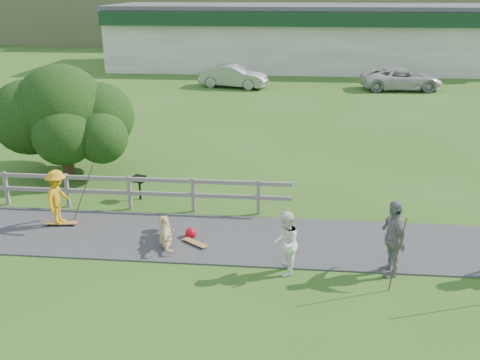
{
  "coord_description": "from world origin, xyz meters",
  "views": [
    {
      "loc": [
        2.91,
        -11.68,
        6.59
      ],
      "look_at": [
        1.57,
        2.0,
        1.57
      ],
      "focal_mm": 40.0,
      "sensor_mm": 36.0,
      "label": 1
    }
  ],
  "objects_px": {
    "skater_fallen": "(166,232)",
    "car_white": "(401,79)",
    "spectator_b": "(393,238)",
    "car_silver": "(233,76)",
    "bbq": "(140,188)",
    "spectator_a": "(285,244)",
    "skater_rider": "(58,200)",
    "tree": "(64,130)"
  },
  "relations": [
    {
      "from": "skater_fallen",
      "to": "car_white",
      "type": "xyz_separation_m",
      "value": [
        10.47,
        23.75,
        0.41
      ]
    },
    {
      "from": "skater_fallen",
      "to": "spectator_b",
      "type": "distance_m",
      "value": 5.89
    },
    {
      "from": "car_silver",
      "to": "bbq",
      "type": "distance_m",
      "value": 20.57
    },
    {
      "from": "spectator_a",
      "to": "car_white",
      "type": "xyz_separation_m",
      "value": [
        7.25,
        25.08,
        -0.07
      ]
    },
    {
      "from": "skater_rider",
      "to": "spectator_a",
      "type": "bearing_deg",
      "value": -106.47
    },
    {
      "from": "tree",
      "to": "bbq",
      "type": "distance_m",
      "value": 4.23
    },
    {
      "from": "skater_rider",
      "to": "tree",
      "type": "relative_size",
      "value": 0.31
    },
    {
      "from": "car_white",
      "to": "bbq",
      "type": "bearing_deg",
      "value": 145.72
    },
    {
      "from": "skater_fallen",
      "to": "car_silver",
      "type": "relative_size",
      "value": 0.38
    },
    {
      "from": "skater_rider",
      "to": "bbq",
      "type": "height_order",
      "value": "skater_rider"
    },
    {
      "from": "spectator_b",
      "to": "car_white",
      "type": "distance_m",
      "value": 25.29
    },
    {
      "from": "spectator_b",
      "to": "spectator_a",
      "type": "bearing_deg",
      "value": -98.6
    },
    {
      "from": "spectator_a",
      "to": "bbq",
      "type": "bearing_deg",
      "value": -128.99
    },
    {
      "from": "skater_rider",
      "to": "car_silver",
      "type": "relative_size",
      "value": 0.35
    },
    {
      "from": "bbq",
      "to": "tree",
      "type": "bearing_deg",
      "value": 162.4
    },
    {
      "from": "skater_fallen",
      "to": "tree",
      "type": "relative_size",
      "value": 0.34
    },
    {
      "from": "tree",
      "to": "car_silver",
      "type": "bearing_deg",
      "value": 77.22
    },
    {
      "from": "tree",
      "to": "spectator_b",
      "type": "bearing_deg",
      "value": -30.76
    },
    {
      "from": "car_silver",
      "to": "bbq",
      "type": "bearing_deg",
      "value": -168.86
    },
    {
      "from": "car_silver",
      "to": "skater_fallen",
      "type": "bearing_deg",
      "value": -164.76
    },
    {
      "from": "spectator_a",
      "to": "car_white",
      "type": "height_order",
      "value": "spectator_a"
    },
    {
      "from": "car_silver",
      "to": "tree",
      "type": "relative_size",
      "value": 0.9
    },
    {
      "from": "skater_fallen",
      "to": "car_silver",
      "type": "xyz_separation_m",
      "value": [
        -0.76,
        23.55,
        0.44
      ]
    },
    {
      "from": "spectator_a",
      "to": "bbq",
      "type": "distance_m",
      "value": 6.46
    },
    {
      "from": "spectator_a",
      "to": "tree",
      "type": "relative_size",
      "value": 0.31
    },
    {
      "from": "skater_fallen",
      "to": "skater_rider",
      "type": "bearing_deg",
      "value": 151.07
    },
    {
      "from": "spectator_a",
      "to": "tree",
      "type": "bearing_deg",
      "value": -125.86
    },
    {
      "from": "car_white",
      "to": "bbq",
      "type": "relative_size",
      "value": 6.49
    },
    {
      "from": "skater_rider",
      "to": "bbq",
      "type": "distance_m",
      "value": 2.87
    },
    {
      "from": "spectator_b",
      "to": "car_silver",
      "type": "distance_m",
      "value": 25.5
    },
    {
      "from": "spectator_a",
      "to": "tree",
      "type": "xyz_separation_m",
      "value": [
        -8.13,
        6.58,
        0.86
      ]
    },
    {
      "from": "spectator_b",
      "to": "tree",
      "type": "distance_m",
      "value": 12.43
    },
    {
      "from": "car_white",
      "to": "spectator_b",
      "type": "bearing_deg",
      "value": 165.09
    },
    {
      "from": "skater_fallen",
      "to": "tree",
      "type": "height_order",
      "value": "tree"
    },
    {
      "from": "tree",
      "to": "car_white",
      "type": "bearing_deg",
      "value": 50.26
    },
    {
      "from": "skater_rider",
      "to": "car_silver",
      "type": "bearing_deg",
      "value": -5.16
    },
    {
      "from": "skater_fallen",
      "to": "bbq",
      "type": "xyz_separation_m",
      "value": [
        -1.57,
        3.0,
        0.09
      ]
    },
    {
      "from": "spectator_b",
      "to": "car_silver",
      "type": "height_order",
      "value": "spectator_b"
    },
    {
      "from": "skater_rider",
      "to": "car_white",
      "type": "bearing_deg",
      "value": -29.72
    },
    {
      "from": "spectator_b",
      "to": "car_silver",
      "type": "xyz_separation_m",
      "value": [
        -6.52,
        24.65,
        -0.2
      ]
    },
    {
      "from": "bbq",
      "to": "spectator_b",
      "type": "bearing_deg",
      "value": -12.88
    },
    {
      "from": "skater_rider",
      "to": "tree",
      "type": "xyz_separation_m",
      "value": [
        -1.61,
        4.5,
        0.85
      ]
    }
  ]
}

